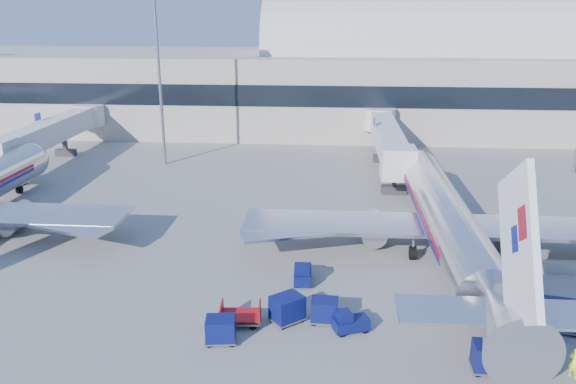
# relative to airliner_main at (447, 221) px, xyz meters

# --- Properties ---
(ground) EXTENTS (260.00, 260.00, 0.00)m
(ground) POSITION_rel_airliner_main_xyz_m (-10.00, -4.51, -2.93)
(ground) COLOR gray
(ground) RESTS_ON ground
(terminal) EXTENTS (170.00, 28.15, 21.00)m
(terminal) POSITION_rel_airliner_main_xyz_m (-23.60, 51.46, 4.60)
(terminal) COLOR #B2AA9E
(terminal) RESTS_ON ground
(airliner_main) EXTENTS (32.00, 37.26, 12.07)m
(airliner_main) POSITION_rel_airliner_main_xyz_m (0.00, 0.00, 0.00)
(airliner_main) COLOR silver
(airliner_main) RESTS_ON ground
(jetbridge_near) EXTENTS (4.40, 27.50, 6.25)m
(jetbridge_near) POSITION_rel_airliner_main_xyz_m (-2.40, 26.30, 1.00)
(jetbridge_near) COLOR silver
(jetbridge_near) RESTS_ON ground
(jetbridge_mid) EXTENTS (4.40, 27.50, 6.25)m
(jetbridge_mid) POSITION_rel_airliner_main_xyz_m (-44.40, 26.30, 1.00)
(jetbridge_mid) COLOR silver
(jetbridge_mid) RESTS_ON ground
(mast_west) EXTENTS (2.00, 1.20, 22.60)m
(mast_west) POSITION_rel_airliner_main_xyz_m (-30.00, 25.49, 11.87)
(mast_west) COLOR slate
(mast_west) RESTS_ON ground
(barrier_near) EXTENTS (3.00, 0.55, 0.90)m
(barrier_near) POSITION_rel_airliner_main_xyz_m (8.00, -2.51, -2.48)
(barrier_near) COLOR #9E9E96
(barrier_near) RESTS_ON ground
(tug_lead) EXTENTS (2.39, 1.77, 1.40)m
(tug_lead) POSITION_rel_airliner_main_xyz_m (-7.79, -11.78, -2.29)
(tug_lead) COLOR #0A114E
(tug_lead) RESTS_ON ground
(tug_right) EXTENTS (2.37, 2.06, 1.39)m
(tug_right) POSITION_rel_airliner_main_xyz_m (4.33, -9.64, -2.29)
(tug_right) COLOR #0A114E
(tug_right) RESTS_ON ground
(tug_left) EXTENTS (1.31, 2.49, 1.60)m
(tug_left) POSITION_rel_airliner_main_xyz_m (-10.97, -5.61, -2.20)
(tug_left) COLOR #0A114E
(tug_left) RESTS_ON ground
(cart_train_a) EXTENTS (1.80, 1.40, 1.55)m
(cart_train_a) POSITION_rel_airliner_main_xyz_m (-9.32, -10.82, -2.10)
(cart_train_a) COLOR #0A114E
(cart_train_a) RESTS_ON ground
(cart_train_b) EXTENTS (2.49, 2.43, 1.75)m
(cart_train_b) POSITION_rel_airliner_main_xyz_m (-11.65, -10.94, -1.99)
(cart_train_b) COLOR #0A114E
(cart_train_b) RESTS_ON ground
(cart_train_c) EXTENTS (1.94, 1.57, 1.57)m
(cart_train_c) POSITION_rel_airliner_main_xyz_m (-15.34, -13.52, -2.09)
(cart_train_c) COLOR #0A114E
(cart_train_c) RESTS_ON ground
(cart_solo_near) EXTENTS (1.90, 1.46, 1.66)m
(cart_solo_near) POSITION_rel_airliner_main_xyz_m (-0.40, -15.15, -2.04)
(cart_solo_near) COLOR #0A114E
(cart_solo_near) RESTS_ON ground
(cart_solo_far) EXTENTS (2.37, 1.97, 1.86)m
(cart_solo_far) POSITION_rel_airliner_main_xyz_m (4.98, -10.61, -1.94)
(cart_solo_far) COLOR #0A114E
(cart_solo_far) RESTS_ON ground
(cart_open_red) EXTENTS (2.61, 1.93, 0.66)m
(cart_open_red) POSITION_rel_airliner_main_xyz_m (-14.46, -11.44, -2.45)
(cart_open_red) COLOR slate
(cart_open_red) RESTS_ON ground
(ramp_worker) EXTENTS (0.73, 0.75, 1.73)m
(ramp_worker) POSITION_rel_airliner_main_xyz_m (3.93, -15.31, -2.06)
(ramp_worker) COLOR #D6FB1A
(ramp_worker) RESTS_ON ground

